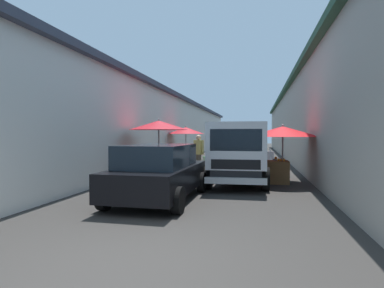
% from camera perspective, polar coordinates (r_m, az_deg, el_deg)
% --- Properties ---
extents(ground, '(90.00, 90.00, 0.00)m').
position_cam_1_polar(ground, '(17.36, 6.40, -3.94)').
color(ground, '#33302D').
extents(building_left_whitewash, '(49.80, 7.50, 4.33)m').
position_cam_1_polar(building_left_whitewash, '(21.28, -12.08, 2.94)').
color(building_left_whitewash, silver).
rests_on(building_left_whitewash, ground).
extents(building_right_concrete, '(49.80, 7.50, 4.79)m').
position_cam_1_polar(building_right_concrete, '(20.18, 27.28, 3.51)').
color(building_right_concrete, '#A39E93').
rests_on(building_right_concrete, ground).
extents(fruit_stall_near_left, '(2.31, 2.31, 2.33)m').
position_cam_1_polar(fruit_stall_near_left, '(12.33, -6.23, 2.10)').
color(fruit_stall_near_left, '#9E9EA3').
rests_on(fruit_stall_near_left, ground).
extents(fruit_stall_near_right, '(2.50, 2.50, 2.08)m').
position_cam_1_polar(fruit_stall_near_right, '(11.47, 16.00, 1.03)').
color(fruit_stall_near_right, '#9E9EA3').
rests_on(fruit_stall_near_right, ground).
extents(fruit_stall_mid_lane, '(2.17, 2.17, 2.23)m').
position_cam_1_polar(fruit_stall_mid_lane, '(18.51, -0.96, 1.47)').
color(fruit_stall_mid_lane, '#9E9EA3').
rests_on(fruit_stall_mid_lane, ground).
extents(hatchback_car, '(3.94, 1.97, 1.45)m').
position_cam_1_polar(hatchback_car, '(8.22, -6.02, -5.08)').
color(hatchback_car, black).
rests_on(hatchback_car, ground).
extents(delivery_truck, '(4.97, 2.08, 2.08)m').
position_cam_1_polar(delivery_truck, '(10.44, 8.23, -1.97)').
color(delivery_truck, black).
rests_on(delivery_truck, ground).
extents(vendor_by_crates, '(0.48, 0.51, 1.70)m').
position_cam_1_polar(vendor_by_crates, '(13.78, 1.20, -1.27)').
color(vendor_by_crates, '#665B4C').
rests_on(vendor_by_crates, ground).
extents(vendor_in_shade, '(0.62, 0.26, 1.55)m').
position_cam_1_polar(vendor_in_shade, '(19.12, 2.67, -0.75)').
color(vendor_in_shade, '#665B4C').
rests_on(vendor_in_shade, ground).
extents(parked_scooter, '(1.66, 0.61, 1.14)m').
position_cam_1_polar(parked_scooter, '(14.13, 14.63, -3.45)').
color(parked_scooter, black).
rests_on(parked_scooter, ground).
extents(plastic_stool, '(0.30, 0.30, 0.43)m').
position_cam_1_polar(plastic_stool, '(18.22, 2.39, -2.63)').
color(plastic_stool, '#1E8C3F').
rests_on(plastic_stool, ground).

